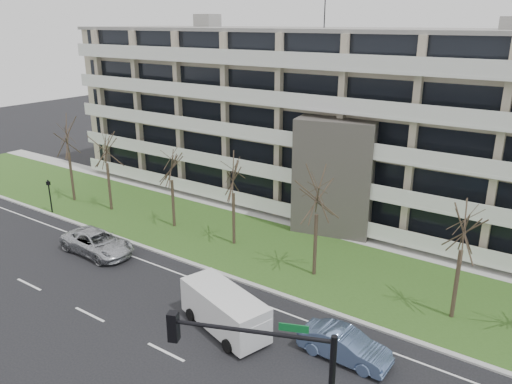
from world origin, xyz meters
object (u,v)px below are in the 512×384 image
Objects in this scene: silver_pickup at (98,243)px; white_van at (225,308)px; pedestrian_signal at (49,192)px; traffic_signal at (274,383)px; blue_sedan at (345,345)px.

silver_pickup is 13.50m from white_van.
white_van is 2.00× the size of pedestrian_signal.
traffic_signal is (7.25, -6.49, 3.03)m from white_van.
silver_pickup is at bearing -171.89° from white_van.
pedestrian_signal reaches higher than silver_pickup.
traffic_signal reaches higher than silver_pickup.
blue_sedan is 0.76× the size of white_van.
pedestrian_signal is (-9.83, 2.90, 1.10)m from silver_pickup.
silver_pickup is 0.87× the size of traffic_signal.
silver_pickup is 1.95× the size of pedestrian_signal.
white_van is at bearing 115.87° from traffic_signal.
white_van is 0.90× the size of traffic_signal.
blue_sedan is at bearing 29.67° from white_van.
traffic_signal is at bearing -172.90° from blue_sedan.
blue_sedan is (19.67, -0.78, -0.06)m from silver_pickup.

